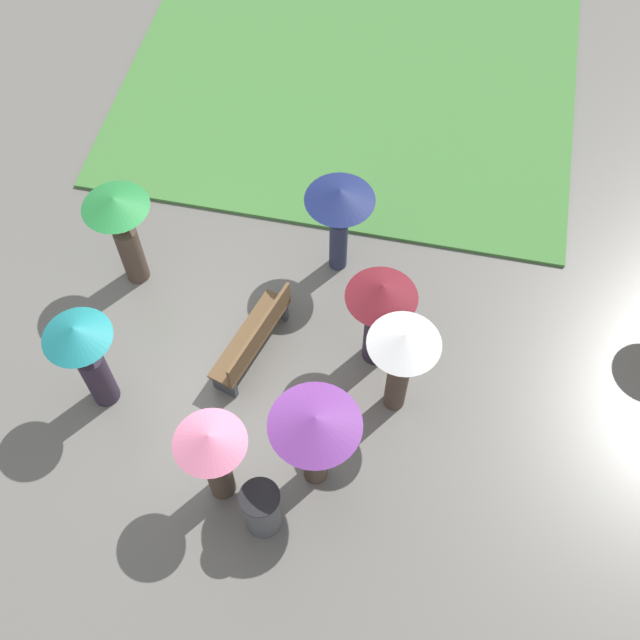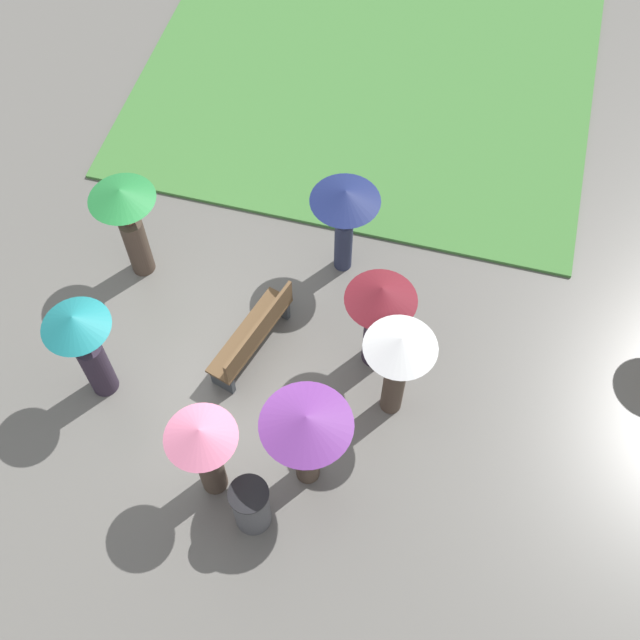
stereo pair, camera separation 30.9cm
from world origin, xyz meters
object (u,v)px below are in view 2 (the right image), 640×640
object	(u,v)px
crowd_person_white	(398,359)
crowd_person_pink	(205,448)
crowd_person_green	(128,218)
trash_bin	(251,506)
crowd_person_navy	(345,210)
park_bench	(254,335)
crowd_person_purple	(306,432)
crowd_person_maroon	(379,311)
crowd_person_teal	(85,343)

from	to	relation	value
crowd_person_white	crowd_person_pink	bearing A→B (deg)	-14.75
crowd_person_green	crowd_person_pink	size ratio (longest dim) A/B	1.05
crowd_person_white	trash_bin	bearing A→B (deg)	0.83
crowd_person_green	crowd_person_white	xyz separation A→B (m)	(1.37, 4.33, 0.13)
crowd_person_pink	crowd_person_navy	bearing A→B (deg)	-41.04
park_bench	crowd_person_navy	world-z (taller)	crowd_person_navy
crowd_person_purple	crowd_person_navy	bearing A→B (deg)	-28.22
trash_bin	crowd_person_white	world-z (taller)	crowd_person_white
crowd_person_pink	crowd_person_white	xyz separation A→B (m)	(-1.76, 2.08, 0.16)
crowd_person_white	crowd_person_purple	bearing A→B (deg)	0.80
crowd_person_maroon	crowd_person_green	size ratio (longest dim) A/B	0.98
crowd_person_green	crowd_person_purple	bearing A→B (deg)	-19.63
park_bench	crowd_person_white	bearing A→B (deg)	97.25
park_bench	crowd_person_purple	distance (m)	2.29
park_bench	trash_bin	world-z (taller)	trash_bin
crowd_person_navy	crowd_person_pink	world-z (taller)	crowd_person_pink
park_bench	crowd_person_pink	xyz separation A→B (m)	(2.12, 0.07, 0.76)
crowd_person_white	park_bench	bearing A→B (deg)	-64.54
crowd_person_green	crowd_person_purple	distance (m)	4.36
trash_bin	crowd_person_purple	size ratio (longest dim) A/B	0.52
crowd_person_green	crowd_person_white	bearing A→B (deg)	0.62
crowd_person_navy	crowd_person_teal	bearing A→B (deg)	29.64
crowd_person_pink	park_bench	bearing A→B (deg)	-27.71
crowd_person_navy	crowd_person_purple	bearing A→B (deg)	79.33
crowd_person_teal	park_bench	bearing A→B (deg)	-177.95
crowd_person_white	crowd_person_green	bearing A→B (deg)	-72.64
crowd_person_pink	crowd_person_maroon	bearing A→B (deg)	-63.57
crowd_person_navy	crowd_person_white	xyz separation A→B (m)	(2.24, 1.26, 0.01)
crowd_person_teal	crowd_person_white	size ratio (longest dim) A/B	1.00
crowd_person_maroon	crowd_person_green	world-z (taller)	crowd_person_green
park_bench	crowd_person_white	xyz separation A→B (m)	(0.36, 2.14, 0.92)
crowd_person_navy	crowd_person_pink	size ratio (longest dim) A/B	0.99
crowd_person_teal	crowd_person_pink	bearing A→B (deg)	126.14
park_bench	crowd_person_purple	xyz separation A→B (m)	(1.66, 1.26, 0.95)
crowd_person_maroon	crowd_person_navy	distance (m)	1.75
crowd_person_teal	trash_bin	bearing A→B (deg)	125.90
crowd_person_navy	crowd_person_purple	size ratio (longest dim) A/B	0.96
crowd_person_maroon	crowd_person_pink	bearing A→B (deg)	8.76
park_bench	crowd_person_navy	bearing A→B (deg)	171.61
park_bench	crowd_person_pink	distance (m)	2.25
crowd_person_maroon	crowd_person_teal	size ratio (longest dim) A/B	0.96
park_bench	crowd_person_green	size ratio (longest dim) A/B	0.91
trash_bin	crowd_person_pink	xyz separation A→B (m)	(-0.34, -0.65, 0.73)
trash_bin	crowd_person_white	bearing A→B (deg)	145.84
park_bench	crowd_person_white	world-z (taller)	crowd_person_white
crowd_person_pink	crowd_person_white	size ratio (longest dim) A/B	0.94
crowd_person_purple	crowd_person_green	bearing A→B (deg)	17.83
crowd_person_pink	crowd_person_teal	bearing A→B (deg)	34.02
park_bench	crowd_person_green	bearing A→B (deg)	-98.13
crowd_person_white	crowd_person_teal	bearing A→B (deg)	-44.69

